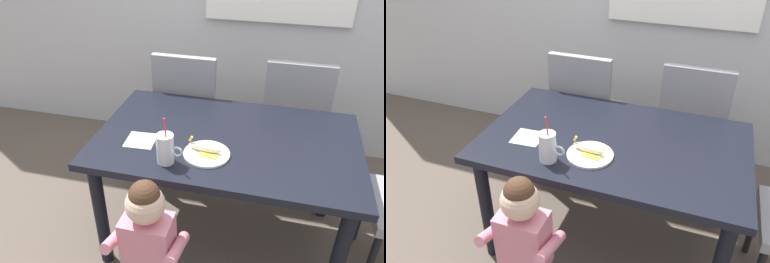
% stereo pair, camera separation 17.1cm
% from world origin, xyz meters
% --- Properties ---
extents(ground_plane, '(24.00, 24.00, 0.00)m').
position_xyz_m(ground_plane, '(0.00, 0.00, 0.00)').
color(ground_plane, brown).
extents(dining_table, '(1.38, 0.86, 0.72)m').
position_xyz_m(dining_table, '(0.00, 0.00, 0.62)').
color(dining_table, black).
rests_on(dining_table, ground).
extents(dining_chair_left, '(0.44, 0.45, 0.96)m').
position_xyz_m(dining_chair_left, '(-0.37, 0.61, 0.54)').
color(dining_chair_left, gray).
rests_on(dining_chair_left, ground).
extents(dining_chair_right, '(0.44, 0.44, 0.96)m').
position_xyz_m(dining_chair_right, '(0.35, 0.67, 0.54)').
color(dining_chair_right, gray).
rests_on(dining_chair_right, ground).
extents(toddler_standing, '(0.33, 0.24, 0.84)m').
position_xyz_m(toddler_standing, '(-0.24, -0.60, 0.53)').
color(toddler_standing, '#3F4760').
rests_on(toddler_standing, ground).
extents(milk_cup, '(0.13, 0.08, 0.25)m').
position_xyz_m(milk_cup, '(-0.24, -0.29, 0.79)').
color(milk_cup, silver).
rests_on(milk_cup, dining_table).
extents(snack_plate, '(0.23, 0.23, 0.01)m').
position_xyz_m(snack_plate, '(-0.07, -0.19, 0.73)').
color(snack_plate, white).
rests_on(snack_plate, dining_table).
extents(peeled_banana, '(0.17, 0.12, 0.07)m').
position_xyz_m(peeled_banana, '(-0.08, -0.17, 0.76)').
color(peeled_banana, '#F4EAC6').
rests_on(peeled_banana, snack_plate).
extents(paper_napkin, '(0.16, 0.16, 0.00)m').
position_xyz_m(paper_napkin, '(-0.43, -0.15, 0.73)').
color(paper_napkin, white).
rests_on(paper_napkin, dining_table).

